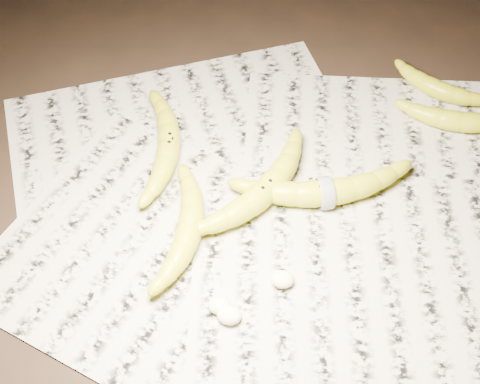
# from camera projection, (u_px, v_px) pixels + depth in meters

# --- Properties ---
(ground) EXTENTS (3.00, 3.00, 0.00)m
(ground) POSITION_uv_depth(u_px,v_px,m) (260.00, 210.00, 1.00)
(ground) COLOR black
(ground) RESTS_ON ground
(newspaper_patch) EXTENTS (0.90, 0.70, 0.01)m
(newspaper_patch) POSITION_uv_depth(u_px,v_px,m) (284.00, 211.00, 1.00)
(newspaper_patch) COLOR #B4AD9A
(newspaper_patch) RESTS_ON ground
(banana_left_a) EXTENTS (0.08, 0.22, 0.04)m
(banana_left_a) POSITION_uv_depth(u_px,v_px,m) (169.00, 144.00, 1.05)
(banana_left_a) COLOR gold
(banana_left_a) RESTS_ON newspaper_patch
(banana_left_b) EXTENTS (0.07, 0.20, 0.04)m
(banana_left_b) POSITION_uv_depth(u_px,v_px,m) (190.00, 227.00, 0.95)
(banana_left_b) COLOR gold
(banana_left_b) RESTS_ON newspaper_patch
(banana_center) EXTENTS (0.18, 0.22, 0.04)m
(banana_center) POSITION_uv_depth(u_px,v_px,m) (265.00, 190.00, 0.99)
(banana_center) COLOR gold
(banana_center) RESTS_ON newspaper_patch
(banana_taped) EXTENTS (0.25, 0.12, 0.04)m
(banana_taped) POSITION_uv_depth(u_px,v_px,m) (325.00, 191.00, 0.99)
(banana_taped) COLOR gold
(banana_taped) RESTS_ON newspaper_patch
(banana_upper_a) EXTENTS (0.18, 0.07, 0.03)m
(banana_upper_a) POSITION_uv_depth(u_px,v_px,m) (462.00, 120.00, 1.09)
(banana_upper_a) COLOR gold
(banana_upper_a) RESTS_ON newspaper_patch
(banana_upper_b) EXTENTS (0.16, 0.12, 0.03)m
(banana_upper_b) POSITION_uv_depth(u_px,v_px,m) (439.00, 88.00, 1.14)
(banana_upper_b) COLOR gold
(banana_upper_b) RESTS_ON newspaper_patch
(measuring_tape) EXTENTS (0.02, 0.05, 0.05)m
(measuring_tape) POSITION_uv_depth(u_px,v_px,m) (325.00, 191.00, 0.99)
(measuring_tape) COLOR white
(measuring_tape) RESTS_ON newspaper_patch
(flesh_chunk_a) EXTENTS (0.03, 0.03, 0.02)m
(flesh_chunk_a) POSITION_uv_depth(u_px,v_px,m) (229.00, 314.00, 0.88)
(flesh_chunk_a) COLOR #F4E4BD
(flesh_chunk_a) RESTS_ON newspaper_patch
(flesh_chunk_b) EXTENTS (0.03, 0.03, 0.02)m
(flesh_chunk_b) POSITION_uv_depth(u_px,v_px,m) (219.00, 304.00, 0.89)
(flesh_chunk_b) COLOR #F4E4BD
(flesh_chunk_b) RESTS_ON newspaper_patch
(flesh_chunk_c) EXTENTS (0.03, 0.03, 0.02)m
(flesh_chunk_c) POSITION_uv_depth(u_px,v_px,m) (283.00, 278.00, 0.91)
(flesh_chunk_c) COLOR #F4E4BD
(flesh_chunk_c) RESTS_ON newspaper_patch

